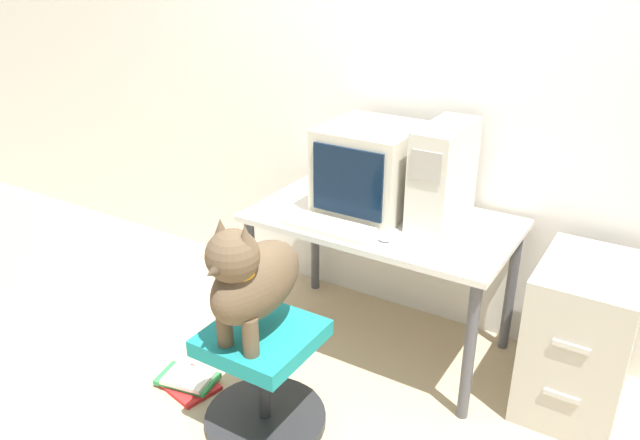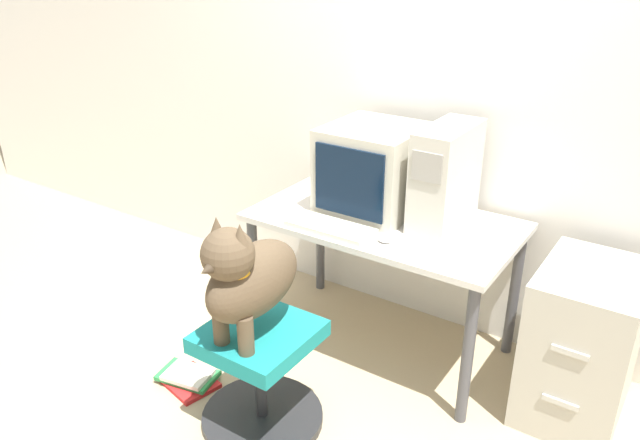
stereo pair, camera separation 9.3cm
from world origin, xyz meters
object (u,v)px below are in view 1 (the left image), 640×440
Objects in this scene: filing_cabinet at (580,338)px; pc_tower at (443,174)px; office_chair at (264,377)px; crt_monitor at (370,168)px; dog at (251,277)px; book_stack_floor at (189,381)px; keyboard at (329,227)px.

pc_tower is at bearing 174.12° from filing_cabinet.
filing_cabinet is (1.08, 0.83, 0.10)m from office_chair.
filing_cabinet is at bearing 37.28° from office_chair.
crt_monitor is 1.20m from filing_cabinet.
book_stack_floor is (-0.45, 0.06, -0.72)m from dog.
crt_monitor is 0.86× the size of dog.
pc_tower reaches higher than keyboard.
filing_cabinet is at bearing -5.88° from pc_tower.
crt_monitor is 1.32m from book_stack_floor.
dog reaches higher than keyboard.
filing_cabinet is (1.08, 0.88, -0.40)m from dog.
crt_monitor reaches higher than keyboard.
keyboard reaches higher than filing_cabinet.
office_chair is at bearing -89.25° from keyboard.
filing_cabinet is (1.09, 0.29, -0.37)m from keyboard.
book_stack_floor is at bearing -119.12° from crt_monitor.
pc_tower is 0.67× the size of filing_cabinet.
crt_monitor is 1.09m from office_chair.
keyboard reaches higher than office_chair.
filing_cabinet is at bearing 14.68° from keyboard.
crt_monitor is 0.88× the size of office_chair.
office_chair is 0.50m from book_stack_floor.
keyboard is (-0.39, -0.36, -0.22)m from pc_tower.
pc_tower is 1.52m from book_stack_floor.
pc_tower reaches higher than office_chair.
keyboard is at bearing -165.32° from filing_cabinet.
crt_monitor is 0.93m from dog.
dog is (-0.38, -0.95, -0.19)m from pc_tower.
dog is (0.01, -0.59, 0.02)m from keyboard.
dog reaches higher than filing_cabinet.
keyboard is 0.98m from book_stack_floor.
dog is at bearing -7.21° from book_stack_floor.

